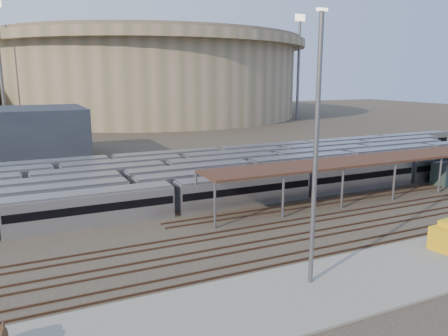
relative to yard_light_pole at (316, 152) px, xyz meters
name	(u,v)px	position (x,y,z in m)	size (l,w,h in m)	color
ground	(284,221)	(6.49, 13.74, -10.49)	(420.00, 420.00, 0.00)	#383026
apron	(336,286)	(1.49, -1.26, -10.39)	(50.00, 9.00, 0.20)	gray
subway_trains	(229,172)	(8.45, 32.24, -8.69)	(127.72, 23.90, 3.60)	#B4B4B9
inspection_shed	(403,157)	(28.49, 17.74, -5.51)	(60.30, 6.00, 5.30)	#5E5E63
empty_tracks	(311,235)	(6.49, 8.74, -10.40)	(170.00, 9.62, 0.18)	#4C3323
stadium	(152,76)	(31.49, 153.74, 5.98)	(124.00, 124.00, 32.50)	gray
floodlight_0	(0,61)	(-23.51, 123.74, 10.15)	(4.00, 1.00, 38.40)	#5E5E63
floodlight_2	(298,64)	(76.49, 113.74, 10.15)	(4.00, 1.00, 38.40)	#5E5E63
floodlight_3	(57,66)	(-3.51, 173.74, 10.15)	(4.00, 1.00, 38.40)	#5E5E63
yard_light_pole	(316,152)	(0.00, 0.00, 0.00)	(0.81, 0.36, 20.42)	#5E5E63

